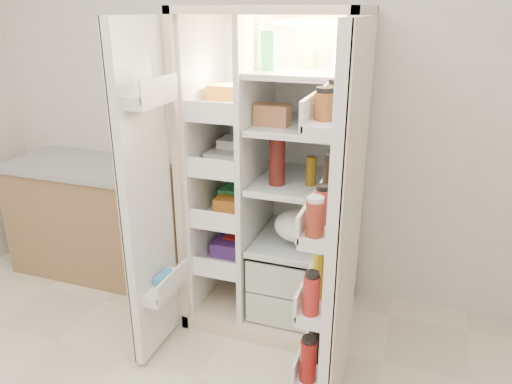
% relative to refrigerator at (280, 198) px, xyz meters
% --- Properties ---
extents(wall_back, '(4.00, 0.02, 2.70)m').
position_rel_refrigerator_xyz_m(wall_back, '(-0.20, 0.35, 0.61)').
color(wall_back, silver).
rests_on(wall_back, floor).
extents(refrigerator, '(0.92, 0.70, 1.80)m').
position_rel_refrigerator_xyz_m(refrigerator, '(0.00, 0.00, 0.00)').
color(refrigerator, beige).
rests_on(refrigerator, floor).
extents(freezer_door, '(0.15, 0.40, 1.72)m').
position_rel_refrigerator_xyz_m(freezer_door, '(-0.52, -0.60, 0.15)').
color(freezer_door, silver).
rests_on(freezer_door, floor).
extents(fridge_door, '(0.17, 0.58, 1.72)m').
position_rel_refrigerator_xyz_m(fridge_door, '(0.46, -0.69, 0.13)').
color(fridge_door, silver).
rests_on(fridge_door, floor).
extents(kitchen_counter, '(1.10, 0.58, 0.80)m').
position_rel_refrigerator_xyz_m(kitchen_counter, '(-1.41, 0.05, -0.34)').
color(kitchen_counter, olive).
rests_on(kitchen_counter, floor).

